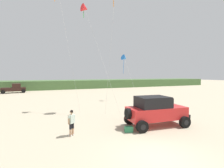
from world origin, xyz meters
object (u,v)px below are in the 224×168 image
object	(u,v)px
jeep	(156,110)
kite_purple_stunt	(124,58)
cooler_box	(129,129)
kite_white_parafoil	(85,9)
distant_pickup	(14,88)
person_watching	(72,121)

from	to	relation	value
jeep	kite_purple_stunt	bearing A→B (deg)	72.75
cooler_box	kite_white_parafoil	xyz separation A→B (m)	(-0.77, 8.54, 10.89)
kite_white_parafoil	kite_purple_stunt	world-z (taller)	kite_white_parafoil
jeep	distant_pickup	distance (m)	33.51
kite_purple_stunt	cooler_box	bearing A→B (deg)	-116.30
cooler_box	person_watching	bearing A→B (deg)	-174.36
cooler_box	kite_white_parafoil	distance (m)	13.86
cooler_box	distant_pickup	bearing A→B (deg)	126.33
cooler_box	distant_pickup	size ratio (longest dim) A/B	0.12
person_watching	cooler_box	world-z (taller)	person_watching
kite_white_parafoil	distant_pickup	bearing A→B (deg)	113.10
jeep	person_watching	world-z (taller)	jeep
jeep	distant_pickup	xyz separation A→B (m)	(-12.96, 30.90, -0.26)
person_watching	distant_pickup	xyz separation A→B (m)	(-6.78, 30.45, 0.00)
person_watching	kite_purple_stunt	bearing A→B (deg)	50.39
person_watching	kite_purple_stunt	xyz separation A→B (m)	(10.12, 12.23, 5.45)
person_watching	kite_white_parafoil	xyz separation A→B (m)	(2.91, 7.74, 10.14)
jeep	kite_white_parafoil	size ratio (longest dim) A/B	0.42
jeep	kite_white_parafoil	world-z (taller)	kite_white_parafoil
jeep	kite_purple_stunt	distance (m)	14.25
jeep	cooler_box	bearing A→B (deg)	-172.01
distant_pickup	kite_purple_stunt	bearing A→B (deg)	-47.17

